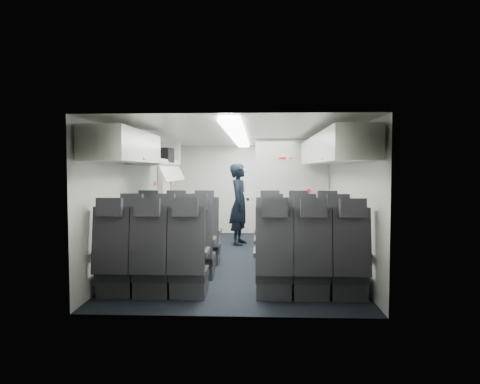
# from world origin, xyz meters

# --- Properties ---
(cabin_shell) EXTENTS (3.41, 6.01, 2.16)m
(cabin_shell) POSITION_xyz_m (0.00, 0.00, 1.12)
(cabin_shell) COLOR black
(cabin_shell) RESTS_ON ground
(seat_row_front) EXTENTS (3.33, 0.56, 1.24)m
(seat_row_front) POSITION_xyz_m (-0.00, -0.53, 0.40)
(seat_row_front) COLOR black
(seat_row_front) RESTS_ON cabin_shell
(seat_row_mid) EXTENTS (3.33, 0.56, 1.24)m
(seat_row_mid) POSITION_xyz_m (-0.00, -1.43, 0.40)
(seat_row_mid) COLOR black
(seat_row_mid) RESTS_ON cabin_shell
(seat_row_rear) EXTENTS (3.33, 0.56, 1.24)m
(seat_row_rear) POSITION_xyz_m (-0.00, -2.33, 0.40)
(seat_row_rear) COLOR black
(seat_row_rear) RESTS_ON cabin_shell
(overhead_bin_left_rear) EXTENTS (0.53, 1.80, 0.40)m
(overhead_bin_left_rear) POSITION_xyz_m (-1.40, -2.00, 1.86)
(overhead_bin_left_rear) COLOR white
(overhead_bin_left_rear) RESTS_ON cabin_shell
(overhead_bin_left_front_open) EXTENTS (0.64, 1.70, 0.72)m
(overhead_bin_left_front_open) POSITION_xyz_m (-1.44, -0.25, 1.74)
(overhead_bin_left_front_open) COLOR #9E9E93
(overhead_bin_left_front_open) RESTS_ON cabin_shell
(overhead_bin_right_rear) EXTENTS (0.53, 1.80, 0.40)m
(overhead_bin_right_rear) POSITION_xyz_m (1.40, -2.00, 1.86)
(overhead_bin_right_rear) COLOR white
(overhead_bin_right_rear) RESTS_ON cabin_shell
(overhead_bin_right_front) EXTENTS (0.53, 1.70, 0.40)m
(overhead_bin_right_front) POSITION_xyz_m (1.40, -0.25, 1.86)
(overhead_bin_right_front) COLOR white
(overhead_bin_right_front) RESTS_ON cabin_shell
(bulkhead_partition) EXTENTS (1.40, 0.15, 2.13)m
(bulkhead_partition) POSITION_xyz_m (0.98, 0.80, 1.08)
(bulkhead_partition) COLOR silver
(bulkhead_partition) RESTS_ON cabin_shell
(galley_unit) EXTENTS (0.85, 0.52, 1.90)m
(galley_unit) POSITION_xyz_m (0.95, 2.72, 0.95)
(galley_unit) COLOR #939399
(galley_unit) RESTS_ON cabin_shell
(boarding_door) EXTENTS (0.12, 1.27, 1.86)m
(boarding_door) POSITION_xyz_m (-1.64, 1.55, 0.95)
(boarding_door) COLOR silver
(boarding_door) RESTS_ON cabin_shell
(flight_attendant) EXTENTS (0.50, 0.68, 1.69)m
(flight_attendant) POSITION_xyz_m (-0.05, 1.42, 0.85)
(flight_attendant) COLOR black
(flight_attendant) RESTS_ON ground
(carry_on_bag) EXTENTS (0.47, 0.36, 0.26)m
(carry_on_bag) POSITION_xyz_m (-1.39, -0.02, 1.81)
(carry_on_bag) COLOR black
(carry_on_bag) RESTS_ON overhead_bin_left_front_open
(papers) EXTENTS (0.20, 0.04, 0.14)m
(papers) POSITION_xyz_m (0.14, 1.37, 1.05)
(papers) COLOR white
(papers) RESTS_ON flight_attendant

